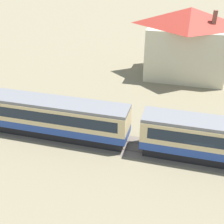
# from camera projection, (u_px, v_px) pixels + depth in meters

# --- Properties ---
(ground_plane) EXTENTS (600.00, 600.00, 0.00)m
(ground_plane) POSITION_uv_depth(u_px,v_px,m) (196.00, 158.00, 25.99)
(ground_plane) COLOR #7A7056
(passenger_train) EXTENTS (90.69, 2.92, 3.98)m
(passenger_train) POSITION_uv_depth(u_px,v_px,m) (49.00, 115.00, 28.55)
(passenger_train) COLOR #234293
(passenger_train) RESTS_ON ground_plane
(railway_track) EXTENTS (125.67, 3.60, 0.04)m
(railway_track) POSITION_uv_depth(u_px,v_px,m) (60.00, 135.00, 29.40)
(railway_track) COLOR #665B51
(railway_track) RESTS_ON ground_plane
(station_house_red_roof) EXTENTS (12.23, 9.56, 10.13)m
(station_house_red_roof) POSITION_uv_depth(u_px,v_px,m) (187.00, 42.00, 41.72)
(station_house_red_roof) COLOR beige
(station_house_red_roof) RESTS_ON ground_plane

